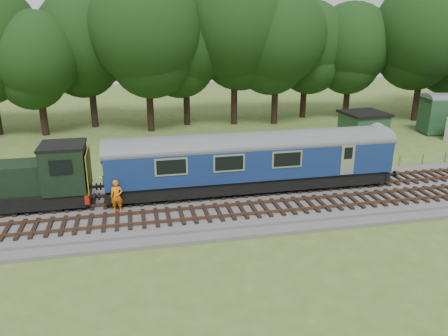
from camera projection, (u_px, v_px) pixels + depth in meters
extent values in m
plane|color=#4E6224|center=(236.00, 206.00, 26.61)|extent=(120.00, 120.00, 0.00)
cube|color=#4C4C4F|center=(236.00, 203.00, 26.56)|extent=(70.00, 7.00, 0.35)
cube|color=brown|center=(233.00, 194.00, 27.09)|extent=(66.50, 0.07, 0.14)
cube|color=brown|center=(228.00, 186.00, 28.43)|extent=(66.50, 0.07, 0.14)
cube|color=brown|center=(245.00, 214.00, 24.31)|extent=(66.50, 0.07, 0.14)
cube|color=brown|center=(239.00, 204.00, 25.64)|extent=(66.50, 0.07, 0.14)
cube|color=black|center=(252.00, 180.00, 27.85)|extent=(17.46, 2.52, 0.85)
cube|color=navy|center=(252.00, 159.00, 27.41)|extent=(18.00, 2.80, 2.05)
cube|color=yellow|center=(381.00, 156.00, 29.32)|extent=(0.06, 2.74, 1.30)
cube|color=black|center=(338.00, 177.00, 29.11)|extent=(2.60, 2.00, 0.55)
cube|color=black|center=(157.00, 190.00, 26.72)|extent=(2.60, 2.00, 0.55)
cube|color=black|center=(9.00, 199.00, 25.01)|extent=(8.73, 2.39, 0.85)
cube|color=black|center=(65.00, 168.00, 25.13)|extent=(2.40, 2.55, 2.60)
cube|color=#A11D0C|center=(89.00, 192.00, 25.86)|extent=(0.25, 2.60, 0.55)
cube|color=yellow|center=(89.00, 170.00, 25.45)|extent=(0.06, 2.55, 2.30)
imported|color=orange|center=(117.00, 196.00, 24.59)|extent=(0.72, 0.50, 1.90)
cube|color=#1C3E26|center=(363.00, 129.00, 39.85)|extent=(3.56, 3.56, 2.78)
cube|color=black|center=(364.00, 113.00, 39.38)|extent=(3.92, 3.92, 0.22)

